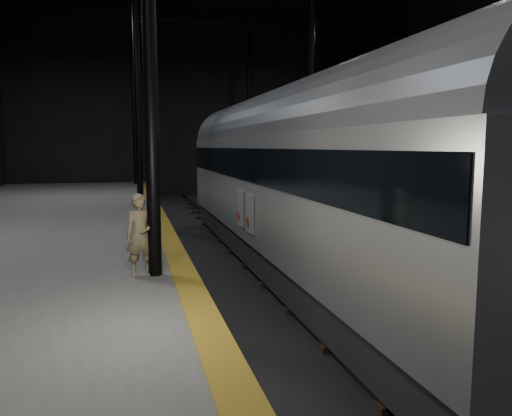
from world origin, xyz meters
name	(u,v)px	position (x,y,z in m)	size (l,w,h in m)	color
ground	(282,266)	(0.00, 0.00, 0.00)	(44.00, 44.00, 0.00)	black
platform_right	(503,237)	(7.50, 0.00, 0.50)	(9.00, 43.80, 1.00)	#535451
tactile_strip	(168,237)	(-3.25, 0.00, 1.00)	(0.50, 43.80, 0.01)	olive
track	(283,264)	(0.00, 0.00, 0.07)	(2.40, 43.00, 0.24)	#3F3328
train	(291,173)	(0.00, -0.73, 2.73)	(2.75, 18.33, 4.90)	#ABAEB3
woman	(141,235)	(-4.05, -3.99, 1.78)	(0.57, 0.37, 1.56)	#8C7C55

